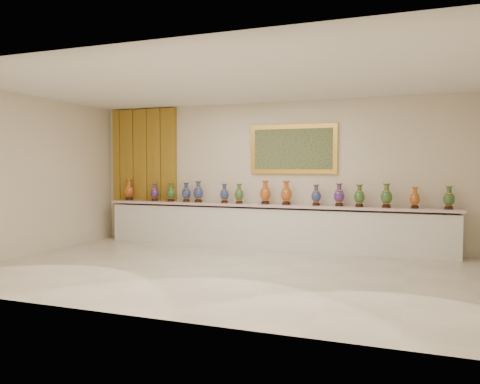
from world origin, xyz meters
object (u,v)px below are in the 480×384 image
(vase_1, at_px, (155,193))
(vase_2, at_px, (171,193))
(counter, at_px, (269,227))
(vase_0, at_px, (129,191))

(vase_1, distance_m, vase_2, 0.43)
(counter, height_order, vase_2, vase_2)
(counter, distance_m, vase_0, 3.42)
(counter, bearing_deg, vase_2, -179.60)
(counter, xyz_separation_m, vase_1, (-2.67, 0.00, 0.65))
(vase_0, distance_m, vase_1, 0.68)
(counter, distance_m, vase_2, 2.34)
(vase_2, bearing_deg, vase_0, 178.45)
(counter, bearing_deg, vase_1, 179.95)
(counter, relative_size, vase_2, 17.34)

